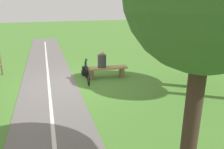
{
  "coord_description": "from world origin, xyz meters",
  "views": [
    {
      "loc": [
        1.59,
        8.18,
        3.02
      ],
      "look_at": [
        -1.23,
        1.48,
        0.71
      ],
      "focal_mm": 34.17,
      "sensor_mm": 36.0,
      "label": 1
    }
  ],
  "objects_px": {
    "backpack": "(85,71)",
    "tree_mid_field": "(202,4)",
    "bench": "(107,70)",
    "person_seated": "(102,60)",
    "bicycle": "(87,72)"
  },
  "relations": [
    {
      "from": "backpack",
      "to": "tree_mid_field",
      "type": "bearing_deg",
      "value": 138.14
    },
    {
      "from": "backpack",
      "to": "bench",
      "type": "bearing_deg",
      "value": 138.2
    },
    {
      "from": "person_seated",
      "to": "tree_mid_field",
      "type": "distance_m",
      "value": 4.43
    },
    {
      "from": "person_seated",
      "to": "backpack",
      "type": "relative_size",
      "value": 1.82
    },
    {
      "from": "bench",
      "to": "person_seated",
      "type": "height_order",
      "value": "person_seated"
    },
    {
      "from": "bench",
      "to": "backpack",
      "type": "bearing_deg",
      "value": -31.63
    },
    {
      "from": "person_seated",
      "to": "backpack",
      "type": "bearing_deg",
      "value": -38.69
    },
    {
      "from": "bench",
      "to": "bicycle",
      "type": "height_order",
      "value": "bicycle"
    },
    {
      "from": "bicycle",
      "to": "tree_mid_field",
      "type": "height_order",
      "value": "tree_mid_field"
    },
    {
      "from": "bicycle",
      "to": "backpack",
      "type": "height_order",
      "value": "bicycle"
    },
    {
      "from": "bench",
      "to": "tree_mid_field",
      "type": "distance_m",
      "value": 4.54
    },
    {
      "from": "backpack",
      "to": "person_seated",
      "type": "bearing_deg",
      "value": 131.14
    },
    {
      "from": "person_seated",
      "to": "backpack",
      "type": "xyz_separation_m",
      "value": [
        0.59,
        -0.68,
        -0.6
      ]
    },
    {
      "from": "person_seated",
      "to": "backpack",
      "type": "distance_m",
      "value": 1.08
    },
    {
      "from": "bicycle",
      "to": "backpack",
      "type": "xyz_separation_m",
      "value": [
        -0.15,
        -0.84,
        -0.19
      ]
    }
  ]
}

